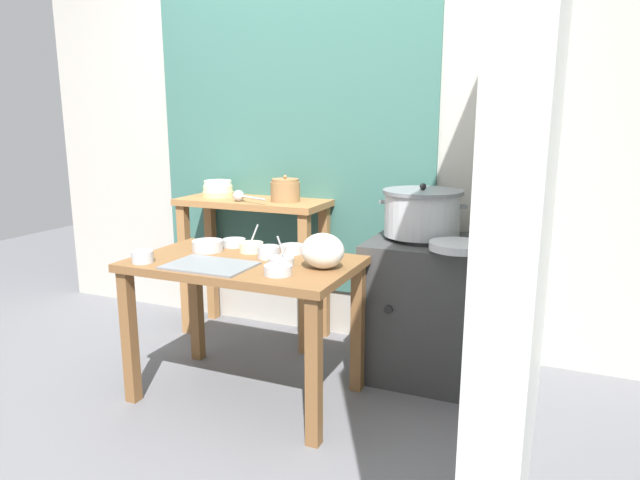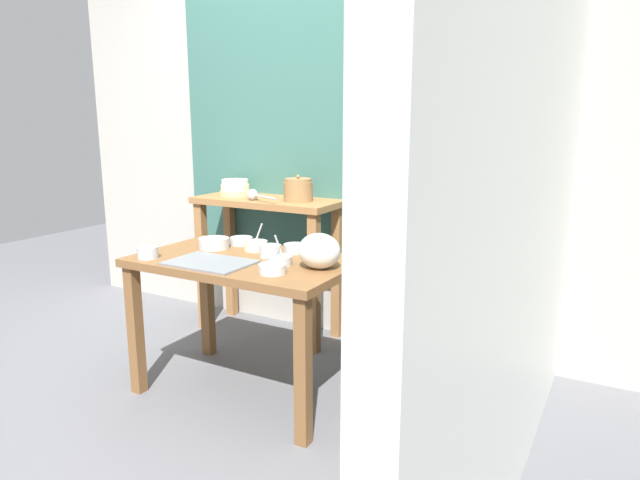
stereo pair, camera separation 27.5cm
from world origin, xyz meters
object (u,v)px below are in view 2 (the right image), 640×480
prep_bowl_6 (270,250)px  prep_bowl_7 (295,248)px  clay_pot (298,190)px  ladle (254,195)px  back_shelf_table (268,232)px  steamer_pot (429,214)px  prep_bowl_4 (272,268)px  bowl_stack_enamel (235,188)px  prep_bowl_0 (148,252)px  prep_bowl_5 (241,240)px  wide_pan (460,249)px  stove_block (431,310)px  prep_bowl_2 (214,243)px  plastic_bag (319,251)px  prep_table (246,279)px  serving_tray (210,263)px  prep_bowl_3 (256,245)px  prep_bowl_1 (279,260)px

prep_bowl_6 → prep_bowl_7: size_ratio=0.93×
clay_pot → ladle: 0.28m
back_shelf_table → steamer_pot: (1.11, -0.11, 0.23)m
back_shelf_table → prep_bowl_4: back_shelf_table is taller
back_shelf_table → steamer_pot: bearing=-5.7°
steamer_pot → prep_bowl_7: bearing=-143.4°
bowl_stack_enamel → prep_bowl_0: (0.23, -1.02, -0.20)m
clay_pot → prep_bowl_5: 0.57m
back_shelf_table → wide_pan: (1.35, -0.38, 0.12)m
wide_pan → ladle: bearing=168.8°
stove_block → steamer_pot: bearing=153.4°
prep_bowl_5 → clay_pot: bearing=84.0°
clay_pot → prep_bowl_2: (-0.12, -0.67, -0.22)m
clay_pot → plastic_bag: bearing=-52.9°
prep_bowl_2 → prep_bowl_4: prep_bowl_4 is taller
back_shelf_table → prep_bowl_6: size_ratio=8.60×
stove_block → prep_bowl_7: size_ratio=6.50×
ladle → plastic_bag: size_ratio=1.35×
stove_block → wide_pan: 0.53m
ladle → prep_bowl_6: ladle is taller
prep_table → back_shelf_table: bearing=116.7°
serving_tray → plastic_bag: (0.50, 0.18, 0.08)m
clay_pot → prep_bowl_0: bearing=-105.3°
steamer_pot → serving_tray: (-0.81, -0.82, -0.18)m
prep_bowl_0 → prep_bowl_3: prep_bowl_3 is taller
stove_block → clay_pot: 1.10m
clay_pot → prep_bowl_1: size_ratio=1.21×
ladle → prep_bowl_0: bearing=-91.0°
steamer_pot → bowl_stack_enamel: size_ratio=2.38×
prep_bowl_3 → prep_bowl_4: size_ratio=1.06×
clay_pot → bowl_stack_enamel: bearing=177.3°
prep_bowl_0 → prep_bowl_3: bearing=47.2°
plastic_bag → wide_pan: (0.55, 0.37, -0.00)m
prep_bowl_2 → prep_bowl_5: 0.16m
plastic_bag → prep_bowl_4: size_ratio=1.48×
prep_bowl_3 → prep_bowl_7: bearing=16.0°
prep_bowl_1 → prep_bowl_6: (-0.13, 0.11, 0.01)m
serving_tray → prep_bowl_4: prep_bowl_4 is taller
prep_bowl_1 → stove_block: bearing=50.0°
clay_pot → prep_bowl_4: (0.43, -0.93, -0.22)m
stove_block → prep_bowl_3: prep_bowl_3 is taller
prep_bowl_0 → prep_bowl_2: (0.15, 0.33, -0.00)m
prep_bowl_7 → plastic_bag: bearing=-39.2°
plastic_bag → serving_tray: bearing=-160.3°
wide_pan → prep_bowl_5: 1.18m
prep_bowl_1 → prep_bowl_4: (0.06, -0.14, 0.00)m
prep_bowl_1 → prep_bowl_2: prep_bowl_1 is taller
back_shelf_table → prep_bowl_5: bearing=-70.9°
clay_pot → prep_bowl_2: 0.71m
prep_bowl_4 → prep_bowl_5: size_ratio=1.10×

